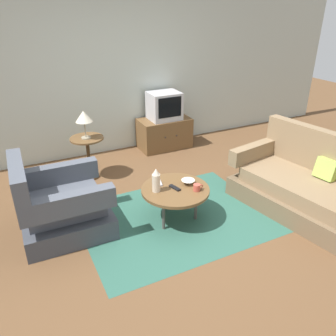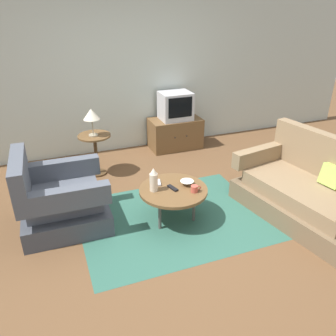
{
  "view_description": "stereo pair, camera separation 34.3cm",
  "coord_description": "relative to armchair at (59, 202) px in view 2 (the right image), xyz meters",
  "views": [
    {
      "loc": [
        -1.61,
        -2.95,
        2.31
      ],
      "look_at": [
        -0.02,
        0.25,
        0.55
      ],
      "focal_mm": 36.12,
      "sensor_mm": 36.0,
      "label": 1
    },
    {
      "loc": [
        -1.3,
        -3.09,
        2.31
      ],
      "look_at": [
        -0.02,
        0.25,
        0.55
      ],
      "focal_mm": 36.12,
      "sensor_mm": 36.0,
      "label": 2
    }
  ],
  "objects": [
    {
      "name": "tv_remote_dark",
      "position": [
        1.23,
        -0.36,
        0.12
      ],
      "size": [
        0.09,
        0.16,
        0.02
      ],
      "rotation": [
        0.0,
        0.0,
        1.84
      ],
      "color": "black",
      "rests_on": "coffee_table"
    },
    {
      "name": "tv_stand",
      "position": [
        2.08,
        1.68,
        -0.04
      ],
      "size": [
        0.87,
        0.52,
        0.52
      ],
      "color": "brown",
      "rests_on": "ground"
    },
    {
      "name": "vase",
      "position": [
        1.02,
        -0.31,
        0.24
      ],
      "size": [
        0.09,
        0.09,
        0.28
      ],
      "color": "beige",
      "rests_on": "coffee_table"
    },
    {
      "name": "back_wall",
      "position": [
        1.29,
        2.02,
        1.05
      ],
      "size": [
        9.0,
        0.12,
        2.7
      ],
      "primitive_type": "cube",
      "color": "#B2BCB2",
      "rests_on": "ground"
    },
    {
      "name": "ground_plane",
      "position": [
        1.29,
        -0.35,
        -0.3
      ],
      "size": [
        16.0,
        16.0,
        0.0
      ],
      "primitive_type": "plane",
      "color": "brown"
    },
    {
      "name": "armchair",
      "position": [
        0.0,
        0.0,
        0.0
      ],
      "size": [
        0.95,
        0.87,
        0.9
      ],
      "rotation": [
        0.0,
        0.0,
        -1.59
      ],
      "color": "#3E424B",
      "rests_on": "ground"
    },
    {
      "name": "mug",
      "position": [
        1.43,
        -0.5,
        0.14
      ],
      "size": [
        0.12,
        0.08,
        0.08
      ],
      "color": "#B74C3D",
      "rests_on": "coffee_table"
    },
    {
      "name": "bowl",
      "position": [
        1.42,
        -0.33,
        0.13
      ],
      "size": [
        0.16,
        0.16,
        0.05
      ],
      "color": "silver",
      "rests_on": "coffee_table"
    },
    {
      "name": "television",
      "position": [
        2.08,
        1.67,
        0.44
      ],
      "size": [
        0.51,
        0.43,
        0.46
      ],
      "color": "#B7B7BC",
      "rests_on": "tv_stand"
    },
    {
      "name": "table_lamp",
      "position": [
        0.6,
        1.11,
        0.61
      ],
      "size": [
        0.23,
        0.23,
        0.39
      ],
      "color": "#9E937A",
      "rests_on": "side_table"
    },
    {
      "name": "area_rug",
      "position": [
        1.24,
        -0.35,
        -0.3
      ],
      "size": [
        2.15,
        1.66,
        0.0
      ],
      "primitive_type": "cube",
      "color": "#2D5B4C",
      "rests_on": "ground"
    },
    {
      "name": "side_table",
      "position": [
        0.62,
        1.14,
        0.14
      ],
      "size": [
        0.46,
        0.46,
        0.62
      ],
      "color": "brown",
      "rests_on": "ground"
    },
    {
      "name": "tv_remote_silver",
      "position": [
        1.12,
        -0.17,
        0.12
      ],
      "size": [
        0.08,
        0.15,
        0.02
      ],
      "rotation": [
        0.0,
        0.0,
        1.32
      ],
      "color": "#B2B2B7",
      "rests_on": "coffee_table"
    },
    {
      "name": "couch",
      "position": [
        2.75,
        -0.83,
        -0.0
      ],
      "size": [
        1.14,
        1.74,
        0.94
      ],
      "rotation": [
        0.0,
        0.0,
        1.75
      ],
      "color": "brown",
      "rests_on": "ground"
    },
    {
      "name": "coffee_table",
      "position": [
        1.24,
        -0.35,
        0.07
      ],
      "size": [
        0.78,
        0.78,
        0.41
      ],
      "color": "brown",
      "rests_on": "ground"
    }
  ]
}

